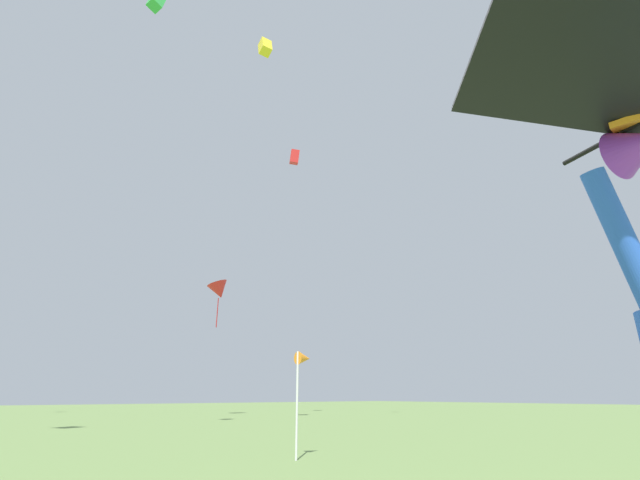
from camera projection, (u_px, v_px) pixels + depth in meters
The scene contains 5 objects.
distant_kite_green_overhead_distant at pixel (156, 2), 15.04m from camera, with size 0.61×0.58×0.76m.
distant_kite_red_mid_right at pixel (294, 157), 26.33m from camera, with size 0.69×0.82×0.91m.
distant_kite_yellow_mid_left at pixel (265, 47), 19.01m from camera, with size 0.54×0.70×0.84m.
distant_kite_red_far_center at pixel (219, 290), 24.77m from camera, with size 1.54×1.46×2.77m.
marker_flag at pixel (303, 365), 8.12m from camera, with size 0.30×0.24×1.83m.
Camera 1 is at (-2.33, -0.38, 1.06)m, focal length 24.62 mm.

